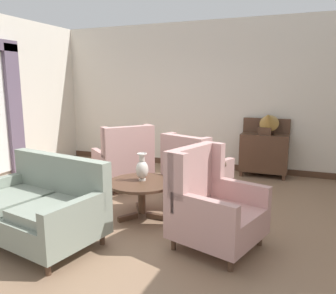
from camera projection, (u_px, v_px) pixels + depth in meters
The scene contains 13 objects.
ground at pixel (130, 218), 4.54m from camera, with size 8.98×8.98×0.00m, color #896B51.
wall_back at pixel (199, 96), 7.09m from camera, with size 6.58×0.08×3.04m, color silver.
wall_left at pixel (0, 98), 6.28m from camera, with size 0.08×4.35×3.04m, color silver.
baseboard_back at pixel (197, 164), 7.31m from camera, with size 6.42×0.03×0.12m, color #4C3323.
coffee_table at pixel (142, 188), 4.51m from camera, with size 0.91×0.91×0.49m.
porcelain_vase at pixel (142, 169), 4.52m from camera, with size 0.17×0.17×0.38m.
settee at pixel (39, 208), 3.81m from camera, with size 1.66×1.16×0.95m.
armchair_near_sideboard at pixel (211, 206), 3.69m from camera, with size 1.06×1.05×1.09m.
armchair_back_corner at pixel (194, 172), 5.17m from camera, with size 1.04×1.09×1.04m.
armchair_beside_settee at pixel (124, 163), 5.72m from camera, with size 1.19×1.18×1.11m.
side_table at pixel (209, 181), 4.82m from camera, with size 0.47×0.47×0.67m.
sideboard at pixel (264, 152), 6.49m from camera, with size 0.89×0.42×1.11m.
gramophone at pixel (268, 121), 6.27m from camera, with size 0.37×0.48×0.54m.
Camera 1 is at (2.08, -3.78, 1.78)m, focal length 35.95 mm.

